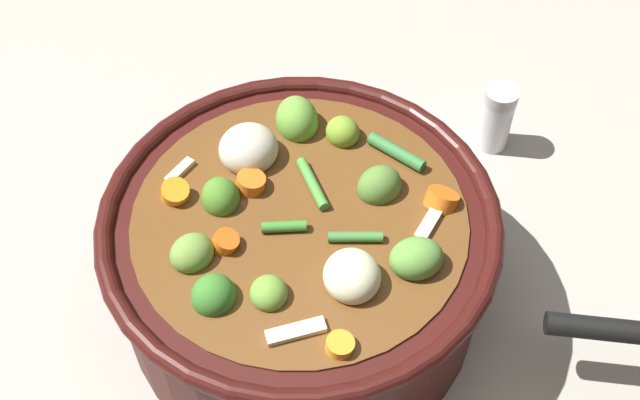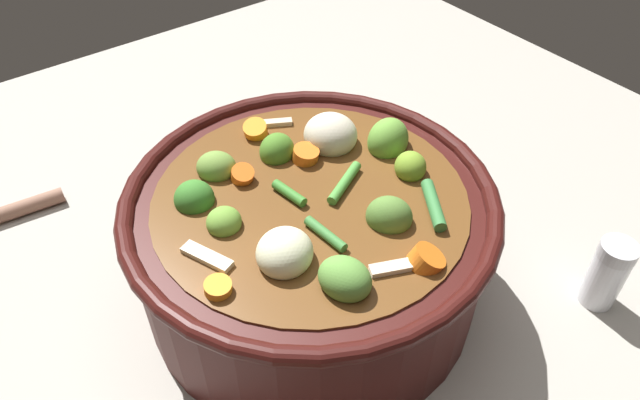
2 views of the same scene
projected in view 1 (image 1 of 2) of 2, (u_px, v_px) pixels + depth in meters
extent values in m
plane|color=#9E998E|center=(302.00, 297.00, 0.70)|extent=(1.10, 1.10, 0.00)
cylinder|color=#38110F|center=(301.00, 260.00, 0.66)|extent=(0.30, 0.30, 0.11)
torus|color=#38110F|center=(300.00, 218.00, 0.61)|extent=(0.31, 0.31, 0.01)
cylinder|color=brown|center=(301.00, 257.00, 0.65)|extent=(0.26, 0.26, 0.11)
ellipsoid|color=#537C33|center=(379.00, 186.00, 0.62)|extent=(0.05, 0.05, 0.03)
ellipsoid|color=#387829|center=(214.00, 296.00, 0.56)|extent=(0.04, 0.04, 0.03)
ellipsoid|color=#5C953D|center=(416.00, 259.00, 0.58)|extent=(0.05, 0.04, 0.03)
ellipsoid|color=#497C26|center=(221.00, 198.00, 0.62)|extent=(0.04, 0.04, 0.03)
ellipsoid|color=#629B38|center=(297.00, 120.00, 0.67)|extent=(0.05, 0.05, 0.04)
ellipsoid|color=#689A37|center=(269.00, 293.00, 0.56)|extent=(0.03, 0.03, 0.02)
ellipsoid|color=olive|center=(192.00, 253.00, 0.58)|extent=(0.04, 0.05, 0.03)
ellipsoid|color=olive|center=(343.00, 132.00, 0.66)|extent=(0.04, 0.04, 0.03)
cylinder|color=orange|center=(224.00, 244.00, 0.59)|extent=(0.03, 0.02, 0.02)
cylinder|color=orange|center=(250.00, 185.00, 0.63)|extent=(0.03, 0.03, 0.02)
cylinder|color=orange|center=(175.00, 194.00, 0.62)|extent=(0.03, 0.03, 0.02)
cylinder|color=orange|center=(441.00, 200.00, 0.62)|extent=(0.04, 0.04, 0.02)
cylinder|color=orange|center=(340.00, 346.00, 0.54)|extent=(0.02, 0.02, 0.01)
ellipsoid|color=beige|center=(248.00, 149.00, 0.64)|extent=(0.07, 0.07, 0.04)
ellipsoid|color=beige|center=(352.00, 276.00, 0.57)|extent=(0.06, 0.06, 0.03)
cylinder|color=#3A7E2D|center=(284.00, 227.00, 0.60)|extent=(0.03, 0.01, 0.01)
cylinder|color=#479038|center=(312.00, 184.00, 0.63)|extent=(0.03, 0.05, 0.01)
cylinder|color=#36783B|center=(396.00, 152.00, 0.65)|extent=(0.05, 0.04, 0.01)
cylinder|color=#3D7B38|center=(355.00, 237.00, 0.59)|extent=(0.04, 0.01, 0.01)
cube|color=beige|center=(296.00, 331.00, 0.55)|extent=(0.04, 0.03, 0.01)
cube|color=beige|center=(428.00, 225.00, 0.60)|extent=(0.02, 0.03, 0.01)
cube|color=beige|center=(180.00, 171.00, 0.64)|extent=(0.02, 0.03, 0.01)
cylinder|color=silver|center=(495.00, 123.00, 0.79)|extent=(0.03, 0.03, 0.06)
cylinder|color=#B7B7BC|center=(502.00, 96.00, 0.76)|extent=(0.03, 0.03, 0.01)
cylinder|color=black|center=(635.00, 332.00, 0.60)|extent=(0.13, 0.02, 0.02)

